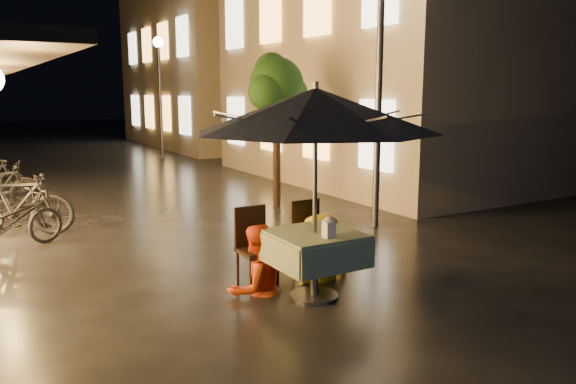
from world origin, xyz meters
TOP-DOWN VIEW (x-y plane):
  - ground at (0.00, 0.00)m, footprint 90.00×90.00m
  - east_building_near at (7.49, 6.50)m, footprint 7.30×9.30m
  - east_building_far at (7.49, 18.00)m, footprint 7.30×10.30m
  - street_tree at (2.41, 4.51)m, footprint 1.43×1.20m
  - streetlamp_near at (3.00, 2.00)m, footprint 0.36×0.36m
  - streetlamp_far at (3.00, 14.00)m, footprint 0.36×0.36m
  - cafe_table at (0.15, -0.41)m, footprint 0.99×0.99m
  - patio_umbrella at (0.15, -0.41)m, footprint 2.74×2.74m
  - cafe_chair_left at (-0.25, 0.33)m, footprint 0.42×0.42m
  - cafe_chair_right at (0.55, 0.33)m, footprint 0.42×0.42m
  - table_lantern at (0.15, -0.69)m, footprint 0.16×0.16m
  - person_orange at (-0.33, 0.13)m, footprint 0.85×0.71m
  - person_yellow at (0.62, 0.16)m, footprint 1.15×0.80m
  - bicycle_0 at (-2.71, 3.51)m, footprint 1.78×1.23m
  - bicycle_1 at (-2.53, 4.40)m, footprint 1.85×1.03m
  - bicycle_2 at (-2.43, 5.51)m, footprint 1.62×0.86m

SIDE VIEW (x-z plane):
  - ground at x=0.00m, z-range 0.00..0.00m
  - bicycle_2 at x=-2.43m, z-range 0.00..0.81m
  - bicycle_0 at x=-2.71m, z-range 0.00..0.88m
  - bicycle_1 at x=-2.53m, z-range 0.00..1.07m
  - cafe_chair_left at x=-0.25m, z-range 0.05..1.03m
  - cafe_chair_right at x=0.55m, z-range 0.05..1.03m
  - cafe_table at x=0.15m, z-range 0.20..0.98m
  - person_orange at x=-0.33m, z-range 0.00..1.58m
  - person_yellow at x=0.62m, z-range 0.00..1.62m
  - table_lantern at x=0.15m, z-range 0.79..1.04m
  - patio_umbrella at x=0.15m, z-range 0.92..3.38m
  - street_tree at x=2.41m, z-range 0.85..4.00m
  - streetlamp_near at x=3.00m, z-range 0.80..5.03m
  - streetlamp_far at x=3.00m, z-range 0.80..5.03m
  - east_building_near at x=7.49m, z-range 0.01..6.81m
  - east_building_far at x=7.49m, z-range 0.01..7.31m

